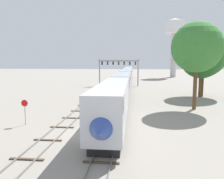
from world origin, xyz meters
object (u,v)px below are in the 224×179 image
(water_tower, at_px, (174,32))
(trackside_tree_mid, at_px, (201,58))
(stop_sign, at_px, (25,109))
(passenger_train, at_px, (126,78))
(trackside_tree_left, at_px, (204,55))
(trackside_tree_right, at_px, (197,47))
(signal_gantry, at_px, (119,66))

(water_tower, relative_size, trackside_tree_mid, 2.25)
(water_tower, distance_m, stop_sign, 90.21)
(stop_sign, relative_size, trackside_tree_mid, 0.24)
(passenger_train, distance_m, stop_sign, 41.60)
(stop_sign, xyz_separation_m, trackside_tree_left, (26.33, 23.55, 6.59))
(water_tower, xyz_separation_m, trackside_tree_mid, (-4.97, -60.21, -12.79))
(stop_sign, bearing_deg, trackside_tree_left, 41.81)
(trackside_tree_mid, bearing_deg, passenger_train, 131.24)
(stop_sign, distance_m, trackside_tree_mid, 34.65)
(trackside_tree_mid, height_order, trackside_tree_right, trackside_tree_right)
(water_tower, distance_m, trackside_tree_mid, 61.75)
(signal_gantry, distance_m, trackside_tree_left, 26.42)
(signal_gantry, bearing_deg, trackside_tree_right, -66.68)
(passenger_train, xyz_separation_m, trackside_tree_mid, (15.62, -17.82, 5.25))
(stop_sign, height_order, trackside_tree_left, trackside_tree_left)
(trackside_tree_left, relative_size, trackside_tree_mid, 1.09)
(stop_sign, bearing_deg, passenger_train, 76.09)
(water_tower, bearing_deg, trackside_tree_mid, -94.72)
(signal_gantry, xyz_separation_m, trackside_tree_left, (18.58, -18.61, 2.52))
(passenger_train, distance_m, water_tower, 50.46)
(trackside_tree_mid, distance_m, trackside_tree_right, 12.83)
(stop_sign, distance_m, trackside_tree_left, 35.94)
(signal_gantry, height_order, trackside_tree_mid, trackside_tree_mid)
(trackside_tree_left, bearing_deg, trackside_tree_mid, -125.68)
(trackside_tree_right, bearing_deg, trackside_tree_mid, 70.63)
(signal_gantry, height_order, water_tower, water_tower)
(passenger_train, relative_size, water_tower, 3.69)
(water_tower, bearing_deg, trackside_tree_left, -94.11)
(passenger_train, xyz_separation_m, stop_sign, (-10.00, -40.37, -0.74))
(trackside_tree_left, bearing_deg, trackside_tree_right, -110.78)
(stop_sign, xyz_separation_m, trackside_tree_right, (21.39, 10.52, 7.36))
(stop_sign, bearing_deg, water_tower, 69.72)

